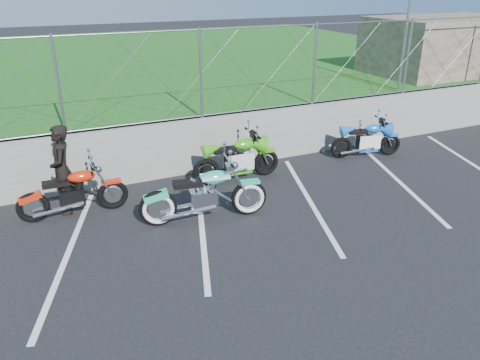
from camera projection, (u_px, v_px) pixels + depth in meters
name	position (u px, v px, depth m)	size (l,w,h in m)	color
ground	(222.00, 248.00, 8.02)	(90.00, 90.00, 0.00)	black
retaining_wall	(162.00, 150.00, 10.68)	(30.00, 0.22, 1.30)	slate
grass_field	(93.00, 75.00, 19.01)	(30.00, 20.00, 1.30)	#174C14
stone_building	(444.00, 45.00, 15.78)	(5.00, 3.00, 1.80)	brown
chain_link_fence	(157.00, 78.00, 10.03)	(28.00, 0.03, 2.00)	gray
sign_pole	(405.00, 36.00, 12.94)	(0.08, 0.08, 3.00)	gray
parking_lines	(258.00, 211.00, 9.32)	(18.29, 4.31, 0.01)	silver
cruiser_turquoise	(206.00, 196.00, 8.80)	(2.44, 0.77, 1.22)	black
naked_orange	(75.00, 194.00, 8.99)	(2.08, 0.71, 1.04)	black
sportbike_green	(238.00, 160.00, 10.58)	(2.11, 0.75, 1.09)	black
sportbike_blue	(367.00, 141.00, 12.00)	(1.86, 0.71, 0.98)	black
person_standing	(62.00, 170.00, 8.96)	(0.64, 0.42, 1.77)	black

